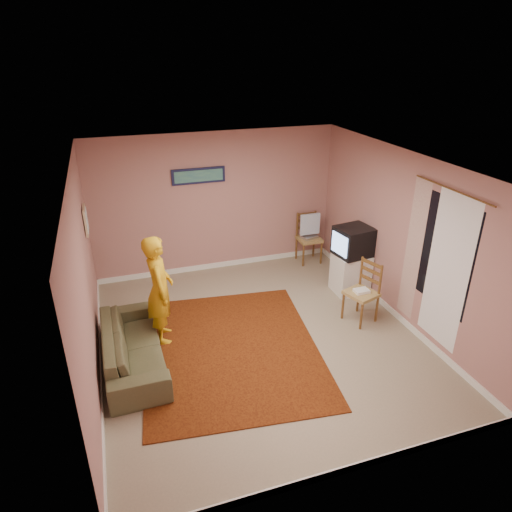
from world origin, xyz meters
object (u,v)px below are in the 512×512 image
object	(u,v)px
person	(160,290)
sofa	(133,347)
chair_b	(362,287)
chair_a	(310,233)
tv_cabinet	(350,273)
crt_tv	(353,241)

from	to	relation	value
person	sofa	bearing A→B (deg)	139.88
chair_b	person	world-z (taller)	person
chair_a	person	xyz separation A→B (m)	(-3.11, -1.74, 0.22)
tv_cabinet	sofa	world-z (taller)	tv_cabinet
crt_tv	person	distance (m)	3.31
crt_tv	chair_a	xyz separation A→B (m)	(-0.17, 1.35, -0.36)
crt_tv	sofa	bearing A→B (deg)	-175.19
chair_b	person	bearing A→B (deg)	-117.85
sofa	person	bearing A→B (deg)	-44.65
chair_a	person	bearing A→B (deg)	-150.31
tv_cabinet	chair_a	world-z (taller)	chair_a
tv_cabinet	chair_b	world-z (taller)	chair_b
tv_cabinet	person	size ratio (longest dim) A/B	0.44
sofa	person	xyz separation A→B (m)	(0.46, 0.48, 0.53)
chair_a	sofa	xyz separation A→B (m)	(-3.58, -2.22, -0.32)
tv_cabinet	sofa	distance (m)	3.85
crt_tv	chair_b	distance (m)	0.99
tv_cabinet	person	distance (m)	3.34
person	chair_b	bearing A→B (deg)	-95.35
chair_a	sofa	world-z (taller)	chair_a
crt_tv	person	xyz separation A→B (m)	(-3.28, -0.39, -0.14)
crt_tv	person	size ratio (longest dim) A/B	0.39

